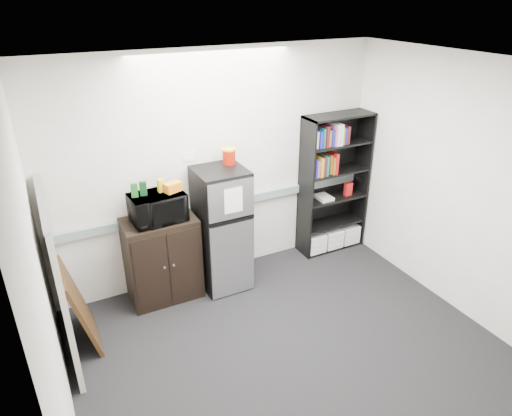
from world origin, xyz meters
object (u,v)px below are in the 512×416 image
Objects in this scene: bookshelf at (334,185)px; cabinet at (163,259)px; microwave at (158,207)px; refrigerator at (222,229)px; cubicle_partition at (59,279)px.

cabinet is (-2.35, -0.06, -0.42)m from bookshelf.
bookshelf is 3.31× the size of microwave.
bookshelf is at bearing 4.72° from refrigerator.
cabinet is 0.67× the size of refrigerator.
cabinet is at bearing 86.22° from microwave.
refrigerator reaches higher than microwave.
bookshelf is 1.26× the size of refrigerator.
bookshelf is 3.46m from cubicle_partition.
refrigerator is (1.78, 0.34, -0.08)m from cubicle_partition.
refrigerator is (-1.65, -0.14, -0.18)m from bookshelf.
cabinet is (1.08, 0.42, -0.32)m from cubicle_partition.
cubicle_partition is at bearing -163.18° from microwave.
refrigerator is (0.70, -0.06, -0.41)m from microwave.
microwave is 0.82m from refrigerator.
cubicle_partition is 1.20m from microwave.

